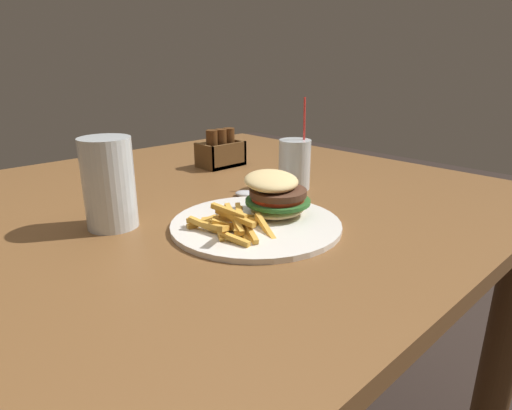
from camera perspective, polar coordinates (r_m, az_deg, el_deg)
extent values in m
cube|color=brown|center=(0.96, -8.67, -0.08)|extent=(1.36, 1.17, 0.03)
cylinder|color=brown|center=(1.34, 30.27, -14.85)|extent=(0.09, 0.09, 0.72)
cylinder|color=brown|center=(1.82, -1.88, -3.26)|extent=(0.09, 0.09, 0.72)
cylinder|color=white|center=(0.78, 0.00, -2.59)|extent=(0.31, 0.31, 0.01)
ellipsoid|color=#E0C17F|center=(0.82, 2.92, -0.46)|extent=(0.13, 0.12, 0.02)
cylinder|color=#2D6628|center=(0.81, 2.93, 0.52)|extent=(0.15, 0.15, 0.01)
cylinder|color=red|center=(0.81, 2.94, 1.02)|extent=(0.12, 0.12, 0.01)
cylinder|color=#4C2D1E|center=(0.81, 2.95, 1.69)|extent=(0.13, 0.13, 0.01)
ellipsoid|color=#E0C17F|center=(0.81, 2.09, 3.26)|extent=(0.14, 0.12, 0.04)
cube|color=gold|center=(0.73, -4.98, -3.12)|extent=(0.05, 0.07, 0.02)
cube|color=gold|center=(0.74, 1.34, -3.13)|extent=(0.04, 0.08, 0.03)
cube|color=gold|center=(0.71, -1.17, -2.89)|extent=(0.04, 0.08, 0.03)
cube|color=gold|center=(0.73, -2.85, -1.66)|extent=(0.01, 0.09, 0.01)
cube|color=gold|center=(0.74, -6.46, -2.84)|extent=(0.04, 0.07, 0.03)
cube|color=gold|center=(0.69, -2.82, -4.57)|extent=(0.02, 0.06, 0.01)
cube|color=gold|center=(0.78, 0.00, -1.96)|extent=(0.05, 0.04, 0.03)
cube|color=gold|center=(0.73, -2.05, -2.90)|extent=(0.05, 0.08, 0.03)
cube|color=gold|center=(0.77, -7.17, -2.28)|extent=(0.06, 0.02, 0.02)
cube|color=gold|center=(0.74, -6.82, -2.58)|extent=(0.02, 0.08, 0.01)
cube|color=gold|center=(0.73, -2.93, -1.82)|extent=(0.04, 0.08, 0.03)
cube|color=gold|center=(0.73, -3.78, -2.78)|extent=(0.05, 0.04, 0.03)
cube|color=gold|center=(0.76, -2.30, -1.26)|extent=(0.06, 0.07, 0.02)
cube|color=gold|center=(0.71, -4.07, -3.10)|extent=(0.07, 0.06, 0.04)
cube|color=gold|center=(0.79, -4.60, -1.60)|extent=(0.06, 0.07, 0.04)
cube|color=gold|center=(0.77, -2.19, -1.92)|extent=(0.07, 0.06, 0.02)
cube|color=gold|center=(0.73, -2.64, -2.83)|extent=(0.05, 0.05, 0.01)
cube|color=gold|center=(0.73, -3.68, -0.82)|extent=(0.03, 0.07, 0.02)
cube|color=gold|center=(0.76, -1.68, -1.62)|extent=(0.07, 0.02, 0.03)
cube|color=gold|center=(0.78, -4.75, -1.78)|extent=(0.06, 0.06, 0.02)
cube|color=gold|center=(0.74, -3.65, -2.78)|extent=(0.05, 0.06, 0.02)
cube|color=gold|center=(0.76, -2.44, -1.57)|extent=(0.06, 0.05, 0.02)
cylinder|color=silver|center=(0.81, -19.02, 2.75)|extent=(0.09, 0.09, 0.16)
cylinder|color=gold|center=(0.81, -18.95, 2.10)|extent=(0.08, 0.08, 0.15)
cylinder|color=silver|center=(1.01, 5.15, 5.41)|extent=(0.07, 0.07, 0.12)
cylinder|color=yellow|center=(1.01, 5.14, 4.85)|extent=(0.07, 0.07, 0.10)
cylinder|color=red|center=(1.00, 6.41, 8.06)|extent=(0.02, 0.02, 0.21)
ellipsoid|color=silver|center=(0.96, -1.44, 1.54)|extent=(0.06, 0.06, 0.01)
cube|color=silver|center=(0.95, 2.75, 0.99)|extent=(0.07, 0.09, 0.00)
cube|color=brown|center=(1.24, -4.70, 5.44)|extent=(0.13, 0.08, 0.01)
cube|color=brown|center=(1.20, -6.93, 6.35)|extent=(0.01, 0.08, 0.07)
cube|color=brown|center=(1.28, -2.67, 7.17)|extent=(0.01, 0.08, 0.07)
cube|color=brown|center=(1.21, -3.63, 6.53)|extent=(0.13, 0.01, 0.07)
cube|color=brown|center=(1.27, -5.80, 7.02)|extent=(0.13, 0.01, 0.07)
cylinder|color=#512D14|center=(1.22, -5.87, 7.65)|extent=(0.03, 0.03, 0.10)
cylinder|color=#512D14|center=(1.23, -4.67, 7.82)|extent=(0.03, 0.03, 0.10)
cylinder|color=#512D14|center=(1.25, -3.61, 8.01)|extent=(0.03, 0.03, 0.10)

